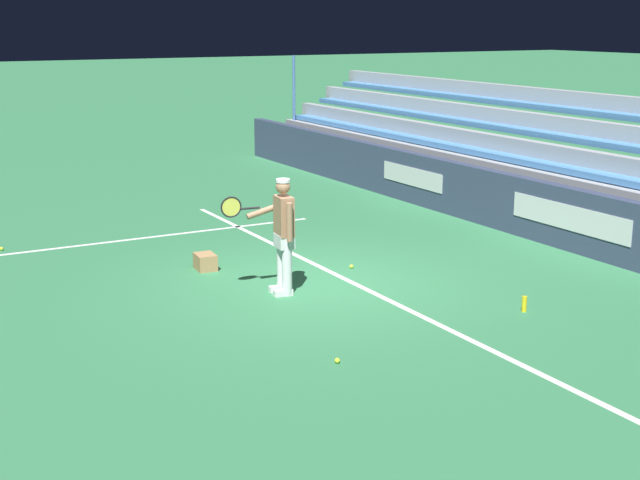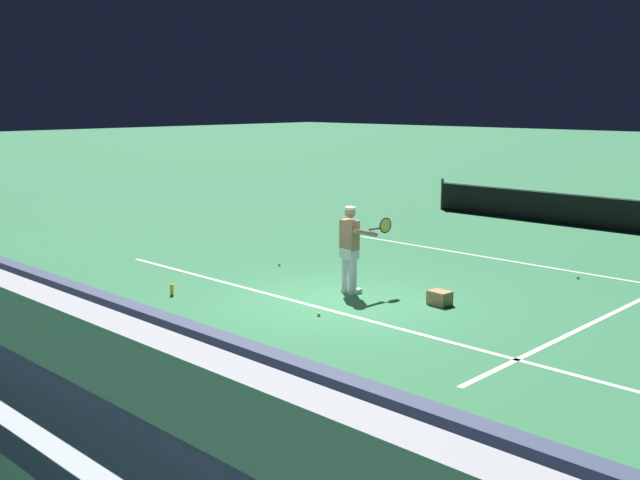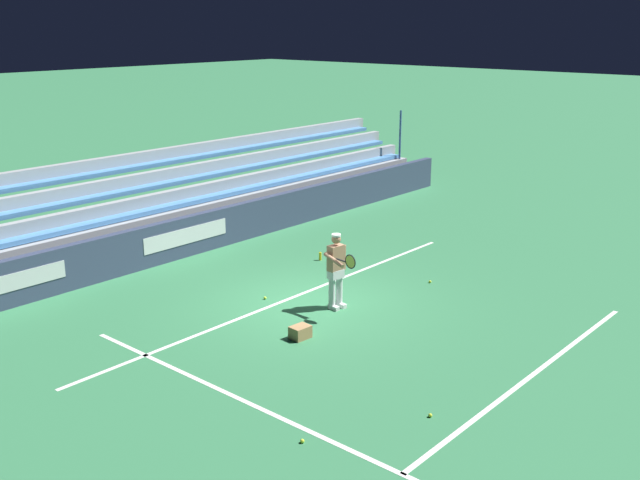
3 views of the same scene
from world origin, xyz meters
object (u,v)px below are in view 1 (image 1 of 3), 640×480
ball_box_cardboard (205,262)px  tennis_ball_near_player (2,249)px  water_bottle (524,304)px  tennis_ball_far_right (351,266)px  tennis_player (282,235)px  tennis_ball_far_left (337,361)px

ball_box_cardboard → tennis_ball_near_player: size_ratio=6.06×
ball_box_cardboard → water_bottle: 5.15m
water_bottle → tennis_ball_far_right: bearing=17.5°
tennis_player → water_bottle: 3.58m
tennis_ball_far_left → tennis_player: bearing=-13.8°
ball_box_cardboard → tennis_ball_near_player: (2.88, 2.67, -0.10)m
water_bottle → tennis_ball_near_player: bearing=39.2°
tennis_ball_far_left → tennis_ball_near_player: same height
tennis_ball_near_player → tennis_player: bearing=-145.5°
tennis_ball_far_right → tennis_ball_near_player: size_ratio=1.00×
tennis_ball_far_left → tennis_ball_near_player: 7.83m
tennis_ball_far_left → tennis_ball_far_right: 4.13m
tennis_player → ball_box_cardboard: 1.98m
ball_box_cardboard → tennis_player: bearing=-163.6°
tennis_ball_far_left → tennis_ball_near_player: size_ratio=1.00×
tennis_player → ball_box_cardboard: tennis_player is taller
ball_box_cardboard → tennis_ball_far_left: ball_box_cardboard is taller
tennis_player → tennis_ball_far_right: (0.67, -1.58, -0.86)m
tennis_ball_far_left → tennis_ball_far_right: bearing=-33.3°
ball_box_cardboard → tennis_ball_far_left: bearing=177.9°
tennis_player → tennis_ball_far_right: bearing=-67.2°
tennis_ball_far_left → tennis_ball_near_player: bearing=18.7°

